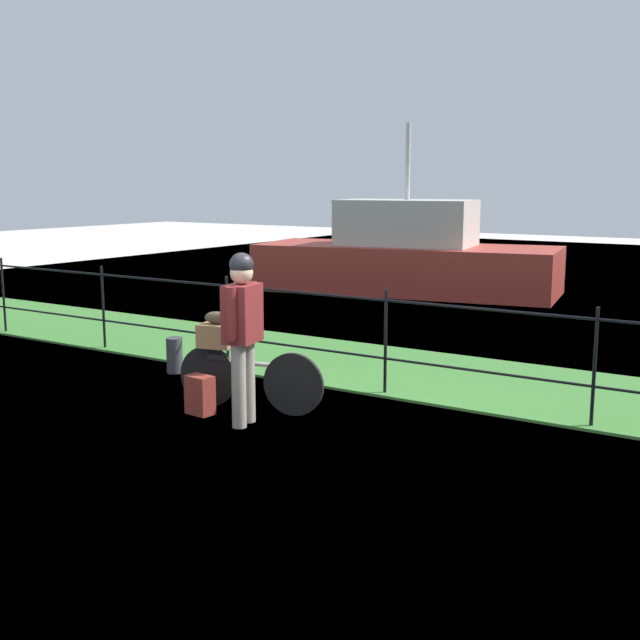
% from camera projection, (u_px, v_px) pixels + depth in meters
% --- Properties ---
extents(ground_plane, '(60.00, 60.00, 0.00)m').
position_uv_depth(ground_plane, '(268.00, 449.00, 7.05)').
color(ground_plane, beige).
extents(grass_strip, '(27.00, 2.40, 0.03)m').
position_uv_depth(grass_strip, '(426.00, 374.00, 9.73)').
color(grass_strip, '#38702D').
rests_on(grass_strip, ground).
extents(harbor_water, '(30.00, 30.00, 0.00)m').
position_uv_depth(harbor_water, '(598.00, 296.00, 16.53)').
color(harbor_water, '#60849E').
rests_on(harbor_water, ground).
extents(iron_fence, '(18.04, 0.04, 1.18)m').
position_uv_depth(iron_fence, '(386.00, 334.00, 8.74)').
color(iron_fence, black).
rests_on(iron_fence, ground).
extents(bicycle_main, '(1.59, 0.38, 0.65)m').
position_uv_depth(bicycle_main, '(248.00, 378.00, 8.19)').
color(bicycle_main, black).
rests_on(bicycle_main, ground).
extents(wooden_crate, '(0.41, 0.35, 0.24)m').
position_uv_depth(wooden_crate, '(218.00, 335.00, 8.24)').
color(wooden_crate, olive).
rests_on(wooden_crate, bicycle_main).
extents(terrier_dog, '(0.32, 0.20, 0.18)m').
position_uv_depth(terrier_dog, '(219.00, 317.00, 8.20)').
color(terrier_dog, '#4C3D2D').
rests_on(terrier_dog, wooden_crate).
extents(cyclist_person, '(0.34, 0.53, 1.68)m').
position_uv_depth(cyclist_person, '(242.00, 323.00, 7.61)').
color(cyclist_person, gray).
rests_on(cyclist_person, ground).
extents(backpack_on_paving, '(0.30, 0.21, 0.40)m').
position_uv_depth(backpack_on_paving, '(200.00, 395.00, 8.09)').
color(backpack_on_paving, maroon).
rests_on(backpack_on_paving, ground).
extents(mooring_bollard, '(0.20, 0.20, 0.44)m').
position_uv_depth(mooring_bollard, '(175.00, 355.00, 9.85)').
color(mooring_bollard, '#38383D').
rests_on(mooring_bollard, ground).
extents(moored_boat_mid, '(6.68, 3.40, 3.57)m').
position_uv_depth(moored_boat_mid, '(406.00, 258.00, 17.09)').
color(moored_boat_mid, '#9E3328').
rests_on(moored_boat_mid, ground).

